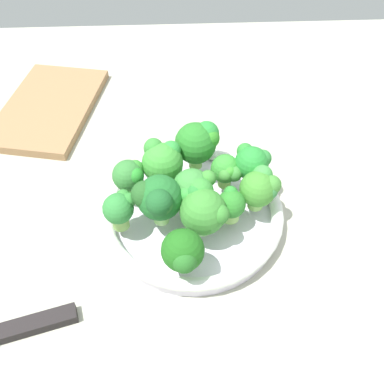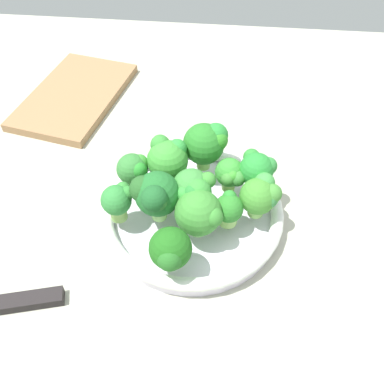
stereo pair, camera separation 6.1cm
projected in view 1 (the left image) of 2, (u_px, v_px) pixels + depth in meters
ground_plane at (187, 238)px, 64.69cm from camera, size 130.00×130.00×2.50cm
bowl at (192, 213)px, 64.16cm from camera, size 26.96×26.96×3.38cm
broccoli_floret_0 at (193, 189)px, 59.40cm from camera, size 5.83×6.09×7.09cm
broccoli_floret_1 at (162, 161)px, 62.73cm from camera, size 6.18×6.10×7.48cm
broccoli_floret_2 at (226, 171)px, 63.12cm from camera, size 4.93×4.49×5.55cm
broccoli_floret_3 at (260, 188)px, 60.24cm from camera, size 5.61×5.79×6.26cm
broccoli_floret_4 at (130, 176)px, 61.88cm from camera, size 4.62×4.63×6.13cm
broccoli_floret_5 at (158, 199)px, 57.13cm from camera, size 7.14×6.94×8.19cm
broccoli_floret_6 at (198, 142)px, 65.07cm from camera, size 6.37×6.81×7.90cm
broccoli_floret_7 at (183, 253)px, 52.86cm from camera, size 6.02×5.48×6.53cm
broccoli_floret_8 at (231, 207)px, 59.14cm from camera, size 4.58×4.25×5.04cm
broccoli_floret_9 at (203, 208)px, 57.35cm from camera, size 7.56×6.55×7.03cm
broccoli_floret_10 at (120, 209)px, 58.01cm from camera, size 4.74×4.67×5.83cm
broccoli_floret_11 at (252, 163)px, 62.95cm from camera, size 5.61×5.48×6.83cm
cutting_board at (49, 107)px, 83.07cm from camera, size 28.90×21.01×1.60cm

